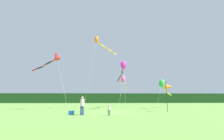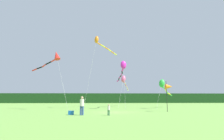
{
  "view_description": "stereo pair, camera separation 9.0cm",
  "coord_description": "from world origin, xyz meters",
  "px_view_note": "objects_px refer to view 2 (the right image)",
  "views": [
    {
      "loc": [
        -1.32,
        -21.16,
        1.61
      ],
      "look_at": [
        0.0,
        6.0,
        6.11
      ],
      "focal_mm": 27.74,
      "sensor_mm": 36.0,
      "label": 1
    },
    {
      "loc": [
        -1.23,
        -21.17,
        1.61
      ],
      "look_at": [
        0.0,
        6.0,
        6.11
      ],
      "focal_mm": 27.74,
      "sensor_mm": 36.0,
      "label": 2
    }
  ],
  "objects_px": {
    "kite_red": "(54,57)",
    "person_adult": "(82,105)",
    "kite_green": "(163,85)",
    "cooler_box": "(71,113)",
    "kite_rainbow": "(124,81)",
    "kite_orange": "(100,42)",
    "kite_magenta": "(123,68)",
    "person_child": "(109,109)",
    "banner_flag_pole": "(169,87)"
  },
  "relations": [
    {
      "from": "kite_green",
      "to": "kite_magenta",
      "type": "height_order",
      "value": "kite_magenta"
    },
    {
      "from": "cooler_box",
      "to": "kite_magenta",
      "type": "distance_m",
      "value": 13.29
    },
    {
      "from": "banner_flag_pole",
      "to": "kite_magenta",
      "type": "xyz_separation_m",
      "value": [
        -5.26,
        6.05,
        3.48
      ]
    },
    {
      "from": "kite_green",
      "to": "kite_magenta",
      "type": "distance_m",
      "value": 7.4
    },
    {
      "from": "cooler_box",
      "to": "kite_orange",
      "type": "bearing_deg",
      "value": 78.22
    },
    {
      "from": "person_child",
      "to": "kite_green",
      "type": "height_order",
      "value": "kite_green"
    },
    {
      "from": "kite_orange",
      "to": "kite_rainbow",
      "type": "bearing_deg",
      "value": 42.39
    },
    {
      "from": "kite_green",
      "to": "banner_flag_pole",
      "type": "bearing_deg",
      "value": -103.2
    },
    {
      "from": "cooler_box",
      "to": "kite_green",
      "type": "distance_m",
      "value": 17.24
    },
    {
      "from": "banner_flag_pole",
      "to": "kite_orange",
      "type": "distance_m",
      "value": 14.71
    },
    {
      "from": "kite_rainbow",
      "to": "kite_magenta",
      "type": "relative_size",
      "value": 1.11
    },
    {
      "from": "kite_red",
      "to": "banner_flag_pole",
      "type": "bearing_deg",
      "value": -15.96
    },
    {
      "from": "kite_red",
      "to": "kite_magenta",
      "type": "bearing_deg",
      "value": 7.94
    },
    {
      "from": "kite_green",
      "to": "kite_rainbow",
      "type": "relative_size",
      "value": 0.79
    },
    {
      "from": "kite_red",
      "to": "kite_orange",
      "type": "relative_size",
      "value": 0.71
    },
    {
      "from": "kite_green",
      "to": "kite_rainbow",
      "type": "height_order",
      "value": "kite_rainbow"
    },
    {
      "from": "kite_rainbow",
      "to": "kite_magenta",
      "type": "xyz_separation_m",
      "value": [
        -0.95,
        -6.24,
        1.43
      ]
    },
    {
      "from": "person_child",
      "to": "banner_flag_pole",
      "type": "distance_m",
      "value": 9.4
    },
    {
      "from": "cooler_box",
      "to": "kite_red",
      "type": "xyz_separation_m",
      "value": [
        -4.4,
        8.35,
        7.69
      ]
    },
    {
      "from": "kite_green",
      "to": "kite_magenta",
      "type": "bearing_deg",
      "value": -173.92
    },
    {
      "from": "kite_rainbow",
      "to": "kite_orange",
      "type": "distance_m",
      "value": 9.09
    },
    {
      "from": "cooler_box",
      "to": "banner_flag_pole",
      "type": "distance_m",
      "value": 12.48
    },
    {
      "from": "kite_green",
      "to": "kite_orange",
      "type": "distance_m",
      "value": 13.2
    },
    {
      "from": "kite_red",
      "to": "kite_green",
      "type": "height_order",
      "value": "kite_red"
    },
    {
      "from": "kite_rainbow",
      "to": "banner_flag_pole",
      "type": "bearing_deg",
      "value": -70.69
    },
    {
      "from": "banner_flag_pole",
      "to": "kite_magenta",
      "type": "distance_m",
      "value": 8.74
    },
    {
      "from": "cooler_box",
      "to": "kite_red",
      "type": "distance_m",
      "value": 12.18
    },
    {
      "from": "banner_flag_pole",
      "to": "kite_red",
      "type": "xyz_separation_m",
      "value": [
        -15.95,
        4.56,
        4.82
      ]
    },
    {
      "from": "kite_red",
      "to": "person_adult",
      "type": "bearing_deg",
      "value": -57.86
    },
    {
      "from": "person_adult",
      "to": "banner_flag_pole",
      "type": "height_order",
      "value": "banner_flag_pole"
    },
    {
      "from": "kite_green",
      "to": "kite_orange",
      "type": "bearing_deg",
      "value": 173.92
    },
    {
      "from": "kite_orange",
      "to": "kite_magenta",
      "type": "xyz_separation_m",
      "value": [
        3.85,
        -1.87,
        -4.93
      ]
    },
    {
      "from": "kite_rainbow",
      "to": "kite_red",
      "type": "bearing_deg",
      "value": -146.39
    },
    {
      "from": "kite_red",
      "to": "kite_orange",
      "type": "distance_m",
      "value": 8.43
    },
    {
      "from": "kite_orange",
      "to": "kite_magenta",
      "type": "distance_m",
      "value": 6.53
    },
    {
      "from": "banner_flag_pole",
      "to": "person_adult",
      "type": "bearing_deg",
      "value": -158.0
    },
    {
      "from": "kite_magenta",
      "to": "kite_rainbow",
      "type": "bearing_deg",
      "value": 81.37
    },
    {
      "from": "kite_red",
      "to": "kite_rainbow",
      "type": "relative_size",
      "value": 0.94
    },
    {
      "from": "banner_flag_pole",
      "to": "kite_magenta",
      "type": "relative_size",
      "value": 0.44
    },
    {
      "from": "kite_rainbow",
      "to": "kite_orange",
      "type": "relative_size",
      "value": 0.76
    },
    {
      "from": "cooler_box",
      "to": "kite_rainbow",
      "type": "xyz_separation_m",
      "value": [
        7.23,
        16.08,
        4.92
      ]
    },
    {
      "from": "banner_flag_pole",
      "to": "kite_red",
      "type": "relative_size",
      "value": 0.43
    },
    {
      "from": "person_child",
      "to": "kite_orange",
      "type": "distance_m",
      "value": 16.66
    },
    {
      "from": "person_child",
      "to": "banner_flag_pole",
      "type": "height_order",
      "value": "banner_flag_pole"
    },
    {
      "from": "person_adult",
      "to": "kite_rainbow",
      "type": "xyz_separation_m",
      "value": [
        6.12,
        16.51,
        4.11
      ]
    },
    {
      "from": "person_adult",
      "to": "person_child",
      "type": "height_order",
      "value": "person_adult"
    },
    {
      "from": "banner_flag_pole",
      "to": "kite_red",
      "type": "distance_m",
      "value": 17.27
    },
    {
      "from": "kite_red",
      "to": "kite_rainbow",
      "type": "distance_m",
      "value": 14.25
    },
    {
      "from": "kite_green",
      "to": "cooler_box",
      "type": "bearing_deg",
      "value": -141.17
    },
    {
      "from": "kite_rainbow",
      "to": "kite_orange",
      "type": "bearing_deg",
      "value": -137.61
    }
  ]
}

